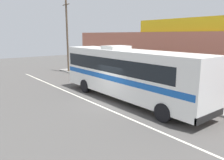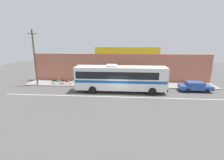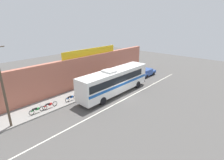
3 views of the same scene
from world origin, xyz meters
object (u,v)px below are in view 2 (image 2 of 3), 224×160
Objects in this scene: parked_car at (195,86)px; motorcycle_green at (66,82)px; utility_pole at (35,57)px; pedestrian_by_curb at (120,79)px; intercity_bus at (120,77)px; pedestrian_far_right at (135,78)px; motorcycle_blue at (56,81)px; motorcycle_red at (84,82)px.

parked_car reaches higher than motorcycle_green.
utility_pole is 13.67m from pedestrian_by_curb.
intercity_bus is 4.74m from pedestrian_far_right.
intercity_bus is 7.29× the size of pedestrian_far_right.
pedestrian_far_right reaches higher than parked_car.
pedestrian_by_curb is at bearing 3.44° from motorcycle_blue.
motorcycle_green is (-8.69, 2.77, -1.50)m from intercity_bus.
utility_pole is 4.97× the size of pedestrian_far_right.
parked_car is 8.72m from pedestrian_far_right.
utility_pole is 16.03m from pedestrian_far_right.
parked_car is at bearing -5.44° from motorcycle_red.
intercity_bus is 10.68m from parked_car.
intercity_bus reaches higher than parked_car.
intercity_bus reaches higher than motorcycle_blue.
intercity_bus is 6.32× the size of motorcycle_green.
motorcycle_blue is 4.56m from motorcycle_red.
pedestrian_far_right is at bearing 5.50° from motorcycle_blue.
pedestrian_by_curb reaches higher than motorcycle_green.
intercity_bus is 6.69× the size of motorcycle_blue.
pedestrian_by_curb is (-10.57, 2.39, 0.34)m from parked_car.
pedestrian_by_curb is (10.26, 0.62, 0.51)m from motorcycle_blue.
pedestrian_by_curb is at bearing 8.34° from motorcycle_red.
pedestrian_by_curb is (5.70, 0.84, 0.51)m from motorcycle_red.
motorcycle_green is at bearing -0.60° from motorcycle_blue.
motorcycle_blue is 1.59m from motorcycle_green.
motorcycle_red is at bearing 2.27° from utility_pole.
parked_car reaches higher than motorcycle_blue.
pedestrian_by_curb is at bearing 4.18° from motorcycle_green.
motorcycle_green is 1.15× the size of pedestrian_far_right.
motorcycle_red is at bearing -2.75° from motorcycle_blue.
pedestrian_far_right reaches higher than motorcycle_blue.
pedestrian_far_right is at bearing 14.11° from pedestrian_by_curb.
motorcycle_red is at bearing -171.66° from pedestrian_by_curb.
parked_car is 2.20× the size of motorcycle_green.
intercity_bus reaches higher than motorcycle_red.
pedestrian_far_right is at bearing 6.35° from utility_pole.
pedestrian_far_right is (11.05, 1.23, 0.56)m from motorcycle_green.
pedestrian_far_right is (15.58, 1.73, -3.37)m from utility_pole.
motorcycle_green is at bearing -173.63° from pedestrian_far_right.
motorcycle_red is (7.48, 0.30, -3.93)m from utility_pole.
utility_pole reaches higher than intercity_bus.
intercity_bus is 6.54× the size of motorcycle_red.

